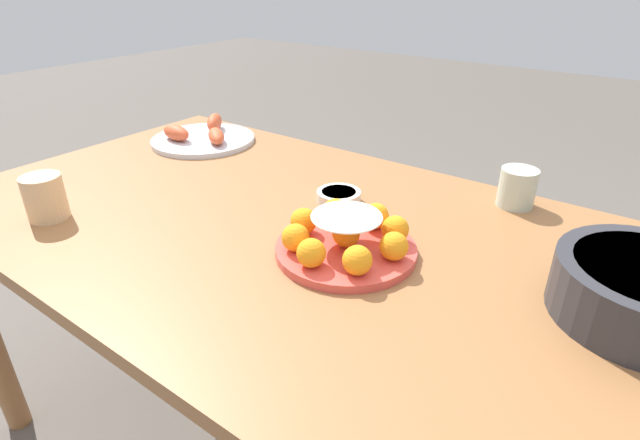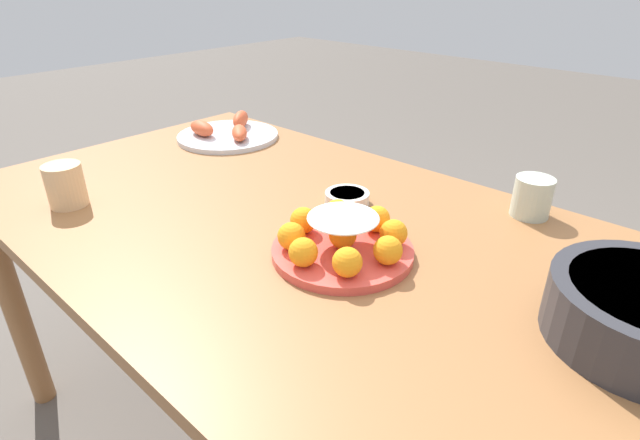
% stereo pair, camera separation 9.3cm
% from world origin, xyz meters
% --- Properties ---
extents(dining_table, '(1.56, 0.86, 0.71)m').
position_xyz_m(dining_table, '(0.00, 0.00, 0.62)').
color(dining_table, '#936038').
rests_on(dining_table, ground_plane).
extents(cake_plate, '(0.26, 0.26, 0.08)m').
position_xyz_m(cake_plate, '(0.14, -0.03, 0.74)').
color(cake_plate, '#E04C42').
rests_on(cake_plate, dining_table).
extents(sauce_bowl, '(0.10, 0.10, 0.03)m').
position_xyz_m(sauce_bowl, '(0.01, 0.14, 0.72)').
color(sauce_bowl, silver).
rests_on(sauce_bowl, dining_table).
extents(seafood_platter, '(0.30, 0.30, 0.06)m').
position_xyz_m(seafood_platter, '(-0.55, 0.25, 0.72)').
color(seafood_platter, silver).
rests_on(seafood_platter, dining_table).
extents(cup_near, '(0.08, 0.08, 0.09)m').
position_xyz_m(cup_near, '(-0.43, -0.28, 0.75)').
color(cup_near, '#DBB27F').
rests_on(cup_near, dining_table).
extents(cup_far, '(0.08, 0.08, 0.08)m').
position_xyz_m(cup_far, '(0.32, 0.35, 0.75)').
color(cup_far, beige).
rests_on(cup_far, dining_table).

